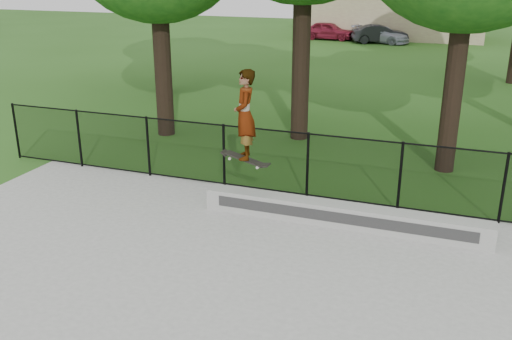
% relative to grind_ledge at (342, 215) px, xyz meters
% --- Properties ---
extents(grind_ledge, '(5.71, 0.40, 0.44)m').
position_rel_grind_ledge_xyz_m(grind_ledge, '(0.00, 0.00, 0.00)').
color(grind_ledge, '#AFB0AB').
rests_on(grind_ledge, concrete_slab).
extents(car_a, '(3.71, 1.70, 1.24)m').
position_rel_grind_ledge_xyz_m(car_a, '(-7.34, 29.85, 0.34)').
color(car_a, maroon).
rests_on(car_a, ground).
extents(car_b, '(3.57, 2.30, 1.21)m').
position_rel_grind_ledge_xyz_m(car_b, '(-3.66, 29.18, 0.32)').
color(car_b, black).
rests_on(car_b, ground).
extents(car_c, '(3.90, 2.70, 1.13)m').
position_rel_grind_ledge_xyz_m(car_c, '(-3.61, 29.34, 0.28)').
color(car_c, '#A5A9BB').
rests_on(car_c, ground).
extents(skater_airborne, '(0.82, 0.77, 1.99)m').
position_rel_grind_ledge_xyz_m(skater_airborne, '(-2.02, -0.07, 1.86)').
color(skater_airborne, black).
rests_on(skater_airborne, ground).
extents(chainlink_fence, '(16.06, 0.06, 1.50)m').
position_rel_grind_ledge_xyz_m(chainlink_fence, '(-1.05, 1.20, 0.53)').
color(chainlink_fence, black).
rests_on(chainlink_fence, concrete_slab).
extents(distant_building, '(12.40, 6.40, 4.30)m').
position_rel_grind_ledge_xyz_m(distant_building, '(-3.05, 33.30, 1.88)').
color(distant_building, '#C2B688').
rests_on(distant_building, ground).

